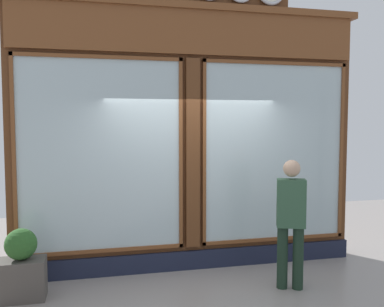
{
  "coord_description": "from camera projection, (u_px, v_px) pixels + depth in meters",
  "views": [
    {
      "loc": [
        1.4,
        5.93,
        2.17
      ],
      "look_at": [
        0.0,
        0.0,
        1.72
      ],
      "focal_mm": 39.23,
      "sensor_mm": 36.0,
      "label": 1
    }
  ],
  "objects": [
    {
      "name": "shop_facade",
      "position": [
        190.0,
        135.0,
        6.21
      ],
      "size": [
        5.19,
        0.42,
        4.39
      ],
      "color": "#5B3319",
      "rests_on": "ground_plane"
    },
    {
      "name": "pedestrian",
      "position": [
        291.0,
        218.0,
        5.42
      ],
      "size": [
        0.42,
        0.34,
        1.69
      ],
      "color": "#1C2F21",
      "rests_on": "ground_plane"
    },
    {
      "name": "planter_box",
      "position": [
        22.0,
        279.0,
        5.13
      ],
      "size": [
        0.56,
        0.36,
        0.5
      ],
      "primitive_type": "cube",
      "color": "#4C4742",
      "rests_on": "ground_plane"
    },
    {
      "name": "planter_shrub",
      "position": [
        21.0,
        244.0,
        5.1
      ],
      "size": [
        0.38,
        0.38,
        0.38
      ],
      "primitive_type": "sphere",
      "color": "#285623",
      "rests_on": "planter_box"
    }
  ]
}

